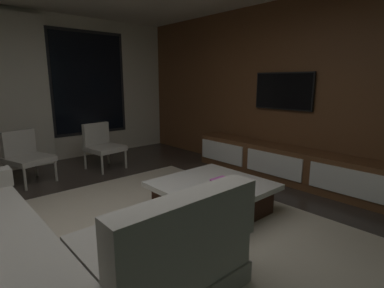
# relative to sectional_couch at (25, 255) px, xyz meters

# --- Properties ---
(floor) EXTENTS (9.20, 9.20, 0.00)m
(floor) POSITION_rel_sectional_couch_xyz_m (0.82, 0.08, -0.29)
(floor) COLOR #332B26
(back_wall_with_window) EXTENTS (6.60, 0.30, 2.70)m
(back_wall_with_window) POSITION_rel_sectional_couch_xyz_m (0.76, 3.69, 1.05)
(back_wall_with_window) COLOR beige
(back_wall_with_window) RESTS_ON floor
(media_wall) EXTENTS (0.12, 7.80, 2.70)m
(media_wall) POSITION_rel_sectional_couch_xyz_m (3.88, 0.08, 1.06)
(media_wall) COLOR brown
(media_wall) RESTS_ON floor
(area_rug) EXTENTS (3.20, 3.80, 0.01)m
(area_rug) POSITION_rel_sectional_couch_xyz_m (1.17, -0.02, -0.28)
(area_rug) COLOR beige
(area_rug) RESTS_ON floor
(sectional_couch) EXTENTS (1.98, 2.50, 0.82)m
(sectional_couch) POSITION_rel_sectional_couch_xyz_m (0.00, 0.00, 0.00)
(sectional_couch) COLOR gray
(sectional_couch) RESTS_ON floor
(coffee_table) EXTENTS (1.16, 1.16, 0.36)m
(coffee_table) POSITION_rel_sectional_couch_xyz_m (1.95, 0.05, -0.10)
(coffee_table) COLOR black
(coffee_table) RESTS_ON floor
(book_stack_on_coffee_table) EXTENTS (0.24, 0.21, 0.10)m
(book_stack_on_coffee_table) POSITION_rel_sectional_couch_xyz_m (1.91, -0.14, 0.12)
(book_stack_on_coffee_table) COLOR #BD3AB0
(book_stack_on_coffee_table) RESTS_ON coffee_table
(accent_chair_near_window) EXTENTS (0.62, 0.64, 0.78)m
(accent_chair_near_window) POSITION_rel_sectional_couch_xyz_m (1.83, 2.62, 0.14)
(accent_chair_near_window) COLOR #B2ADA0
(accent_chair_near_window) RESTS_ON floor
(accent_chair_by_curtain) EXTENTS (0.68, 0.70, 0.78)m
(accent_chair_by_curtain) POSITION_rel_sectional_couch_xyz_m (0.64, 2.67, 0.14)
(accent_chair_by_curtain) COLOR #B2ADA0
(accent_chair_by_curtain) RESTS_ON floor
(media_console) EXTENTS (0.46, 3.10, 0.52)m
(media_console) POSITION_rel_sectional_couch_xyz_m (3.59, 0.13, -0.04)
(media_console) COLOR brown
(media_console) RESTS_ON floor
(mounted_tv) EXTENTS (0.05, 0.98, 0.57)m
(mounted_tv) POSITION_rel_sectional_couch_xyz_m (3.77, 0.33, 1.06)
(mounted_tv) COLOR black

